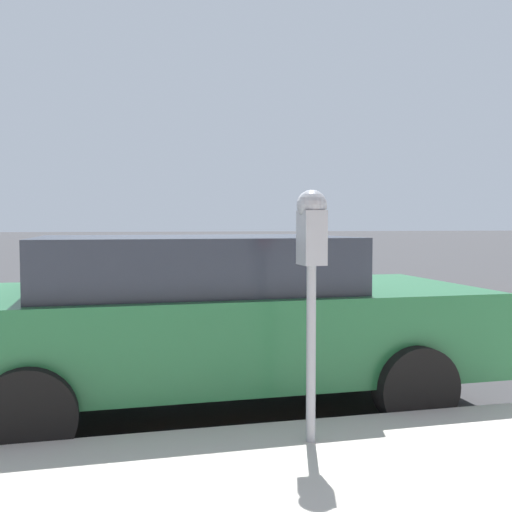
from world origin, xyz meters
The scene contains 3 objects.
ground_plane centered at (0.00, 0.00, 0.00)m, with size 220.00×220.00×0.00m, color #333335.
parking_meter centered at (-2.61, -0.42, 1.40)m, with size 0.21×0.19×1.59m.
car_green centered at (-1.15, -0.01, 0.78)m, with size 2.14×4.48×1.45m.
Camera 1 is at (-6.15, 0.79, 1.56)m, focal length 42.00 mm.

